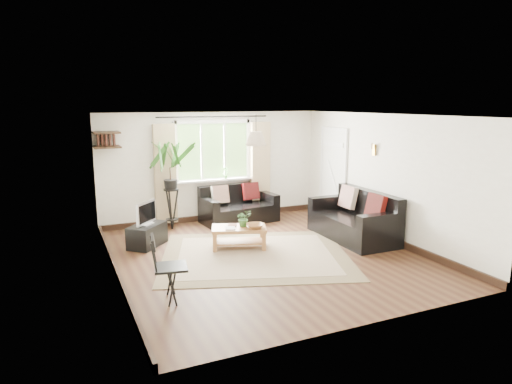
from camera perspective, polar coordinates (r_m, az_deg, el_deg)
name	(u,v)px	position (r m, az deg, el deg)	size (l,w,h in m)	color
floor	(265,255)	(7.97, 1.18, -7.94)	(5.50, 5.50, 0.00)	#311910
ceiling	(266,115)	(7.53, 1.26, 9.58)	(5.50, 5.50, 0.00)	white
wall_back	(213,167)	(10.18, -5.41, 3.18)	(5.00, 0.02, 2.40)	silver
wall_front	(368,228)	(5.37, 13.88, -4.41)	(5.00, 0.02, 2.40)	silver
wall_left	(111,200)	(6.99, -17.66, -1.00)	(0.02, 5.50, 2.40)	silver
wall_right	(385,178)	(9.00, 15.77, 1.75)	(0.02, 5.50, 2.40)	silver
rug	(255,255)	(7.97, -0.08, -7.87)	(3.17, 2.72, 0.02)	beige
window	(213,151)	(10.10, -5.37, 5.12)	(2.50, 0.16, 2.16)	white
door	(333,175)	(10.36, 9.59, 2.09)	(0.06, 0.96, 2.06)	silver
corner_shelf	(107,140)	(9.39, -18.18, 6.23)	(0.50, 0.50, 0.34)	black
pendant_lamp	(256,135)	(7.91, 0.00, 7.12)	(0.36, 0.36, 0.54)	beige
wall_sconce	(373,148)	(9.12, 14.41, 5.36)	(0.12, 0.12, 0.28)	beige
sofa_back	(239,205)	(10.05, -2.12, -1.63)	(1.63, 0.82, 0.77)	black
sofa_right	(353,216)	(9.01, 12.02, -3.01)	(0.93, 1.87, 0.88)	black
coffee_table	(239,238)	(8.31, -2.14, -5.71)	(0.97, 0.53, 0.40)	brown
table_plant	(244,218)	(8.26, -1.55, -3.29)	(0.27, 0.24, 0.30)	#305F26
bowl	(255,226)	(8.17, -0.14, -4.26)	(0.31, 0.31, 0.08)	#905E31
book_a	(225,228)	(8.16, -3.86, -4.52)	(0.18, 0.24, 0.02)	silver
book_b	(228,225)	(8.34, -3.51, -4.15)	(0.15, 0.21, 0.02)	brown
tv_stand	(147,235)	(8.66, -13.44, -5.27)	(0.76, 0.43, 0.41)	black
tv	(146,213)	(8.55, -13.57, -2.51)	(0.58, 0.19, 0.45)	#A5A5AA
palm_stand	(171,186)	(9.54, -10.60, 0.78)	(0.71, 0.71, 1.84)	black
folding_chair	(171,268)	(6.22, -10.60, -9.35)	(0.47, 0.47, 0.90)	black
sill_plant	(225,173)	(10.17, -3.84, 2.43)	(0.14, 0.10, 0.27)	#2D6023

